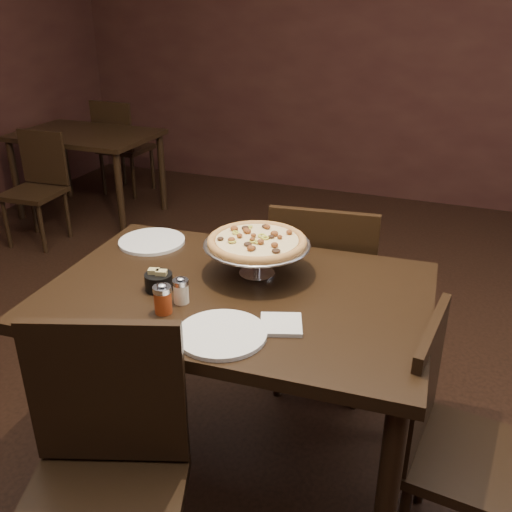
% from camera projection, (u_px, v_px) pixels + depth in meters
% --- Properties ---
extents(room, '(6.04, 7.04, 2.84)m').
position_uv_depth(room, '(239.00, 110.00, 1.80)').
color(room, black).
rests_on(room, ground).
extents(dining_table, '(1.35, 0.94, 0.81)m').
position_uv_depth(dining_table, '(238.00, 317.00, 2.00)').
color(dining_table, black).
rests_on(dining_table, ground).
extents(background_table, '(1.12, 0.75, 0.70)m').
position_uv_depth(background_table, '(86.00, 144.00, 4.66)').
color(background_table, black).
rests_on(background_table, ground).
extents(pizza_stand, '(0.38, 0.38, 0.16)m').
position_uv_depth(pizza_stand, '(257.00, 242.00, 2.01)').
color(pizza_stand, silver).
rests_on(pizza_stand, dining_table).
extents(parmesan_shaker, '(0.05, 0.05, 0.09)m').
position_uv_depth(parmesan_shaker, '(181.00, 290.00, 1.86)').
color(parmesan_shaker, '#F6E7BF').
rests_on(parmesan_shaker, dining_table).
extents(pepper_flake_shaker, '(0.06, 0.06, 0.10)m').
position_uv_depth(pepper_flake_shaker, '(163.00, 299.00, 1.80)').
color(pepper_flake_shaker, maroon).
rests_on(pepper_flake_shaker, dining_table).
extents(packet_caddy, '(0.10, 0.10, 0.07)m').
position_uv_depth(packet_caddy, '(159.00, 281.00, 1.95)').
color(packet_caddy, black).
rests_on(packet_caddy, dining_table).
extents(napkin_stack, '(0.16, 0.16, 0.01)m').
position_uv_depth(napkin_stack, '(281.00, 324.00, 1.74)').
color(napkin_stack, silver).
rests_on(napkin_stack, dining_table).
extents(plate_left, '(0.27, 0.27, 0.01)m').
position_uv_depth(plate_left, '(152.00, 241.00, 2.32)').
color(plate_left, white).
rests_on(plate_left, dining_table).
extents(plate_near, '(0.27, 0.27, 0.01)m').
position_uv_depth(plate_near, '(222.00, 334.00, 1.69)').
color(plate_near, white).
rests_on(plate_near, dining_table).
extents(serving_spatula, '(0.17, 0.17, 0.02)m').
position_uv_depth(serving_spatula, '(262.00, 259.00, 1.88)').
color(serving_spatula, silver).
rests_on(serving_spatula, pizza_stand).
extents(chair_far, '(0.50, 0.50, 0.95)m').
position_uv_depth(chair_far, '(323.00, 292.00, 2.54)').
color(chair_far, black).
rests_on(chair_far, ground).
extents(chair_near, '(0.57, 0.57, 0.95)m').
position_uv_depth(chair_near, '(102.00, 480.00, 1.57)').
color(chair_near, black).
rests_on(chair_near, ground).
extents(chair_side, '(0.44, 0.44, 0.86)m').
position_uv_depth(chair_side, '(455.00, 439.00, 1.78)').
color(chair_side, black).
rests_on(chair_side, ground).
extents(bg_chair_far, '(0.41, 0.41, 0.87)m').
position_uv_depth(bg_chair_far, '(121.00, 144.00, 5.20)').
color(bg_chair_far, black).
rests_on(bg_chair_far, ground).
extents(bg_chair_near, '(0.40, 0.40, 0.82)m').
position_uv_depth(bg_chair_near, '(38.00, 183.00, 4.23)').
color(bg_chair_near, black).
rests_on(bg_chair_near, ground).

